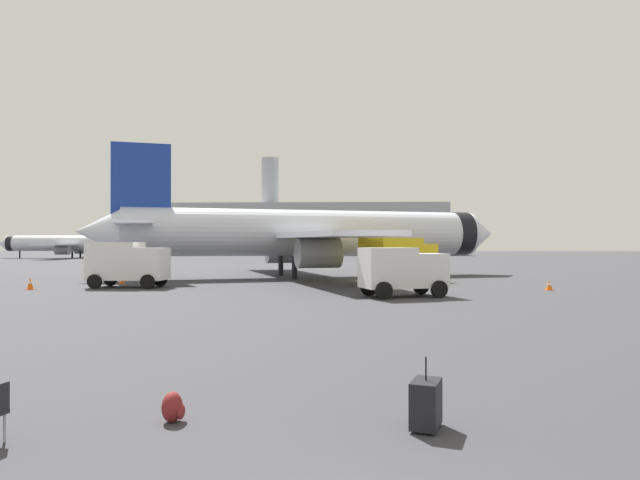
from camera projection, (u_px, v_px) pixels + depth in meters
airplane_at_gate at (308, 233)px, 46.89m from camera, size 34.72×31.76×10.50m
airplane_taxiing at (69, 243)px, 106.31m from camera, size 27.15×24.48×7.98m
service_truck at (127, 262)px, 35.97m from camera, size 4.82×2.57×2.90m
fuel_truck at (398, 258)px, 40.32m from camera, size 5.98×5.90×3.20m
cargo_van at (402, 269)px, 29.62m from camera, size 4.81×3.47×2.60m
safety_cone_near at (122, 279)px, 39.34m from camera, size 0.44×0.44×0.67m
safety_cone_mid at (549, 285)px, 33.87m from camera, size 0.44×0.44×0.61m
safety_cone_far at (30, 284)px, 34.37m from camera, size 0.44×0.44×0.73m
rolling_suitcase at (426, 403)px, 8.56m from camera, size 0.58×0.73×1.10m
traveller_backpack at (173, 407)px, 8.89m from camera, size 0.36×0.40×0.48m
terminal_building at (300, 229)px, 142.94m from camera, size 72.17×19.49×24.56m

